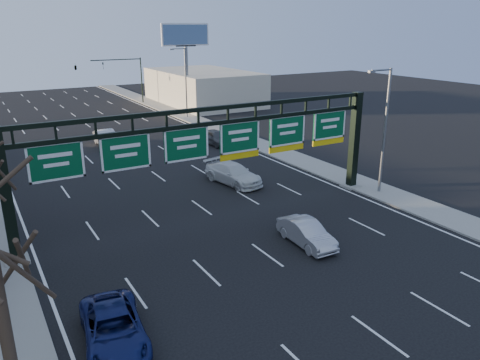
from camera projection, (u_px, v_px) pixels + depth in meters
ground at (289, 271)px, 23.55m from camera, size 160.00×160.00×0.00m
sidewalk_right at (273, 150)px, 46.05m from camera, size 3.00×120.00×0.12m
lane_markings at (150, 170)px, 39.88m from camera, size 21.60×120.00×0.01m
sign_gantry at (216, 147)px, 28.70m from camera, size 24.60×1.20×7.20m
building_right_distant at (203, 87)px, 73.26m from camera, size 12.00×20.00×5.00m
streetlight_near at (384, 125)px, 32.88m from camera, size 2.15×0.22×9.00m
streetlight_far at (185, 79)px, 60.64m from camera, size 2.15×0.22×9.00m
billboard_right at (186, 45)px, 64.67m from camera, size 7.00×0.50×12.00m
traffic_signal_mast at (101, 69)px, 69.48m from camera, size 10.16×0.54×7.00m
car_blue_suv at (114, 328)px, 17.98m from camera, size 2.93×5.18×1.36m
car_silver_sedan at (306, 233)px, 26.20m from camera, size 1.65×4.22×1.37m
car_white_wagon at (233, 174)px, 36.37m from camera, size 3.13×5.65×1.55m
car_grey_far at (216, 137)px, 48.15m from camera, size 2.20×4.65×1.54m
car_silver_distant at (107, 138)px, 47.60m from camera, size 1.70×4.84×1.59m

